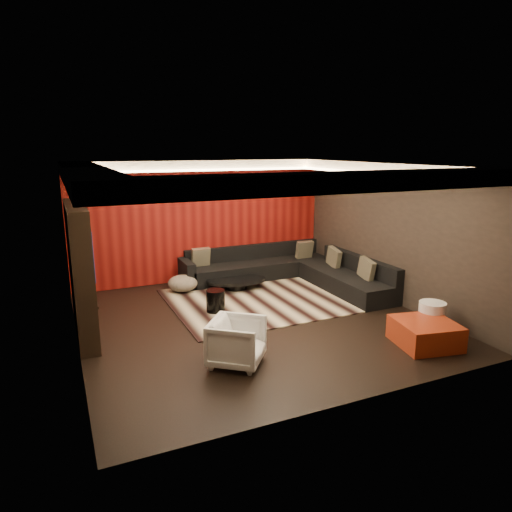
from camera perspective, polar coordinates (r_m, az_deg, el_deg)
name	(u,v)px	position (r m, az deg, el deg)	size (l,w,h in m)	color
floor	(254,321)	(8.40, -0.21, -8.12)	(6.00, 6.00, 0.02)	black
ceiling	(254,164)	(7.82, -0.23, 11.48)	(6.00, 6.00, 0.02)	silver
wall_back	(203,221)	(10.77, -6.70, 4.39)	(6.00, 0.02, 2.80)	black
wall_left	(70,263)	(7.35, -22.24, -0.79)	(0.02, 6.00, 2.80)	black
wall_right	(391,233)	(9.59, 16.50, 2.81)	(0.02, 6.00, 2.80)	black
red_feature_wall	(203,221)	(10.73, -6.64, 4.36)	(5.98, 0.05, 2.78)	#6B0C0A
soffit_back	(205,165)	(10.35, -6.38, 11.22)	(6.00, 0.60, 0.22)	silver
soffit_front	(348,182)	(5.47, 11.40, 9.09)	(6.00, 0.60, 0.22)	silver
soffit_left	(84,175)	(7.18, -20.66, 9.49)	(0.60, 4.80, 0.22)	silver
soffit_right	(383,168)	(9.25, 15.55, 10.56)	(0.60, 4.80, 0.22)	silver
cove_back	(210,170)	(10.03, -5.76, 10.65)	(4.80, 0.08, 0.04)	#FFD899
cove_front	(331,187)	(5.75, 9.39, 8.48)	(4.80, 0.08, 0.04)	#FFD899
cove_left	(109,180)	(7.21, -17.88, 9.00)	(0.08, 4.80, 0.04)	#FFD899
cove_right	(368,173)	(9.04, 13.82, 10.03)	(0.08, 4.80, 0.04)	#FFD899
tv_surround	(81,271)	(8.01, -21.08, -1.79)	(0.30, 2.00, 2.20)	black
tv_screen	(89,250)	(7.93, -20.14, 0.76)	(0.04, 1.30, 0.80)	black
tv_shelf	(93,293)	(8.12, -19.72, -4.40)	(0.04, 1.60, 0.04)	black
rug	(268,298)	(9.54, 1.56, -5.32)	(4.00, 3.00, 0.02)	tan
coffee_table	(236,284)	(10.14, -2.51, -3.47)	(1.31, 1.31, 0.22)	black
drum_stool	(216,301)	(8.76, -5.07, -5.59)	(0.36, 0.36, 0.42)	black
striped_pouf	(183,283)	(10.06, -9.16, -3.38)	(0.64, 0.64, 0.35)	beige
white_side_table	(431,318)	(8.31, 21.08, -7.23)	(0.44, 0.44, 0.55)	silver
orange_ottoman	(425,333)	(7.83, 20.39, -9.04)	(0.89, 0.89, 0.39)	#982D13
armchair	(237,342)	(6.70, -2.40, -10.69)	(0.73, 0.75, 0.68)	silver
sectional_sofa	(290,271)	(10.63, 4.30, -1.94)	(3.65, 3.50, 0.75)	black
throw_pillows	(300,258)	(10.45, 5.50, -0.22)	(3.10, 2.77, 0.50)	tan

